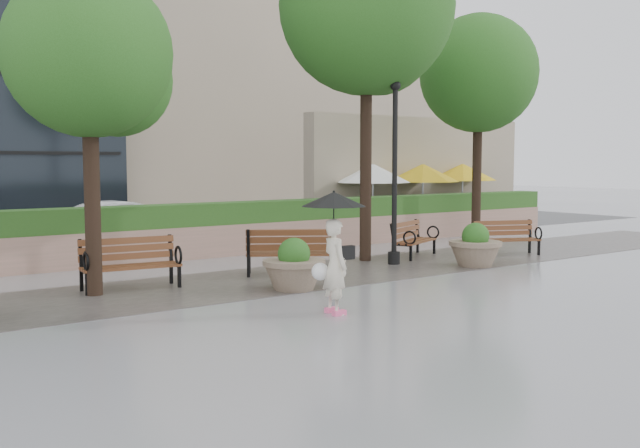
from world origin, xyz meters
TOP-DOWN VIEW (x-y plane):
  - ground at (0.00, 0.00)m, footprint 100.00×100.00m
  - cobble_strip at (0.00, 3.00)m, footprint 28.00×3.20m
  - hedge_wall at (0.00, 7.00)m, footprint 24.00×0.80m
  - cafe_wall at (9.50, 10.00)m, footprint 10.00×0.60m
  - cafe_hedge at (9.00, 7.80)m, footprint 8.00×0.50m
  - asphalt_street at (0.00, 11.00)m, footprint 40.00×7.00m
  - bldg_stone at (10.00, 23.00)m, footprint 18.00×10.00m
  - bench_1 at (-4.08, 3.58)m, footprint 1.86×0.91m
  - bench_2 at (-0.71, 3.24)m, footprint 1.95×1.60m
  - bench_3 at (3.39, 3.82)m, footprint 1.76×1.27m
  - bench_4 at (5.56, 2.68)m, footprint 1.74×1.22m
  - planter_left at (-1.63, 1.76)m, footprint 1.17×1.17m
  - planter_right at (3.40, 1.82)m, footprint 1.20×1.20m
  - lamppost at (2.11, 3.15)m, footprint 0.28×0.28m
  - tree_0 at (-4.67, 3.48)m, footprint 3.08×2.92m
  - tree_1 at (2.12, 4.09)m, footprint 4.13×4.13m
  - tree_2 at (7.94, 5.79)m, footprint 3.63×3.57m
  - patio_umb_white at (6.42, 9.01)m, footprint 2.50×2.50m
  - patio_umb_yellow_a at (8.45, 8.74)m, footprint 2.50×2.50m
  - patio_umb_yellow_b at (10.97, 9.23)m, footprint 2.50×2.50m
  - car_right at (-1.67, 10.14)m, footprint 4.06×1.86m
  - pedestrian at (-2.26, -0.32)m, footprint 1.04×1.04m

SIDE VIEW (x-z plane):
  - ground at x=0.00m, z-range 0.00..0.00m
  - asphalt_street at x=0.00m, z-range 0.00..0.00m
  - cobble_strip at x=0.00m, z-range 0.00..0.01m
  - bench_4 at x=5.56m, z-range -0.18..0.70m
  - bench_3 at x=3.39m, z-range -0.18..0.71m
  - bench_1 at x=-4.08m, z-range -0.19..0.77m
  - bench_2 at x=-0.71m, z-range -0.20..0.79m
  - planter_left at x=-1.63m, z-range -0.11..0.88m
  - planter_right at x=3.40m, z-range -0.11..0.90m
  - cafe_hedge at x=9.00m, z-range 0.00..0.90m
  - car_right at x=-1.67m, z-range 0.00..1.29m
  - hedge_wall at x=0.00m, z-range -0.01..1.34m
  - pedestrian at x=-2.26m, z-range 0.21..2.12m
  - lamppost at x=2.11m, z-range -0.25..4.00m
  - patio_umb_white at x=6.42m, z-range 0.84..3.14m
  - patio_umb_yellow_a at x=8.45m, z-range 0.84..3.14m
  - patio_umb_yellow_b at x=10.97m, z-range 0.84..3.14m
  - cafe_wall at x=9.50m, z-range 0.00..4.00m
  - tree_0 at x=-4.67m, z-range 1.28..7.00m
  - tree_2 at x=7.94m, z-range 1.50..8.34m
  - tree_1 at x=2.12m, z-range 1.82..9.89m
  - bldg_stone at x=10.00m, z-range 0.00..20.00m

